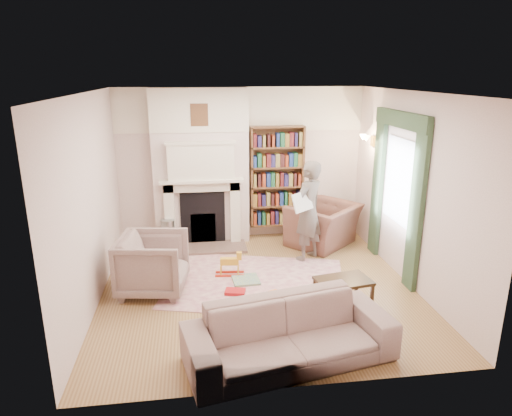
{
  "coord_description": "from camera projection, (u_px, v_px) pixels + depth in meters",
  "views": [
    {
      "loc": [
        -0.87,
        -6.05,
        3.06
      ],
      "look_at": [
        0.0,
        0.25,
        1.15
      ],
      "focal_mm": 32.0,
      "sensor_mm": 36.0,
      "label": 1
    }
  ],
  "objects": [
    {
      "name": "newspaper",
      "position": [
        302.0,
        202.0,
        7.26
      ],
      "size": [
        0.42,
        0.37,
        0.3
      ],
      "primitive_type": "cube",
      "rotation": [
        -0.35,
        0.0,
        0.68
      ],
      "color": "silver",
      "rests_on": "man_reading"
    },
    {
      "name": "comic_annuals",
      "position": [
        279.0,
        295.0,
        6.45
      ],
      "size": [
        0.66,
        0.43,
        0.02
      ],
      "color": "red",
      "rests_on": "rug"
    },
    {
      "name": "game_box_lid",
      "position": [
        235.0,
        292.0,
        6.52
      ],
      "size": [
        0.32,
        0.25,
        0.05
      ],
      "primitive_type": "cube",
      "rotation": [
        0.0,
        0.0,
        -0.24
      ],
      "color": "#A61316",
      "rests_on": "rug"
    },
    {
      "name": "pelmet",
      "position": [
        402.0,
        119.0,
        6.72
      ],
      "size": [
        0.09,
        1.7,
        0.24
      ],
      "primitive_type": "cube",
      "color": "#2C422A",
      "rests_on": "wall_right"
    },
    {
      "name": "floor",
      "position": [
        258.0,
        287.0,
        6.74
      ],
      "size": [
        4.5,
        4.5,
        0.0
      ],
      "primitive_type": "plane",
      "color": "brown",
      "rests_on": "ground"
    },
    {
      "name": "wall_front",
      "position": [
        293.0,
        259.0,
        4.2
      ],
      "size": [
        4.5,
        0.0,
        4.5
      ],
      "primitive_type": "plane",
      "rotation": [
        -1.57,
        0.0,
        0.0
      ],
      "color": "silver",
      "rests_on": "floor"
    },
    {
      "name": "ceiling",
      "position": [
        259.0,
        92.0,
        5.93
      ],
      "size": [
        4.5,
        4.5,
        0.0
      ],
      "primitive_type": "plane",
      "rotation": [
        3.14,
        0.0,
        0.0
      ],
      "color": "white",
      "rests_on": "wall_back"
    },
    {
      "name": "sofa",
      "position": [
        290.0,
        334.0,
        4.95
      ],
      "size": [
        2.4,
        1.32,
        0.66
      ],
      "primitive_type": "imported",
      "rotation": [
        0.0,
        0.0,
        0.2
      ],
      "color": "gray",
      "rests_on": "floor"
    },
    {
      "name": "coffee_table",
      "position": [
        343.0,
        295.0,
        6.03
      ],
      "size": [
        0.77,
        0.56,
        0.45
      ],
      "primitive_type": null,
      "rotation": [
        0.0,
        0.0,
        0.17
      ],
      "color": "#372413",
      "rests_on": "floor"
    },
    {
      "name": "wall_left",
      "position": [
        91.0,
        202.0,
        6.04
      ],
      "size": [
        0.0,
        4.5,
        4.5
      ],
      "primitive_type": "plane",
      "rotation": [
        1.57,
        0.0,
        1.57
      ],
      "color": "silver",
      "rests_on": "floor"
    },
    {
      "name": "armchair_reading",
      "position": [
        323.0,
        225.0,
        8.29
      ],
      "size": [
        1.55,
        1.54,
        0.76
      ],
      "primitive_type": "imported",
      "rotation": [
        0.0,
        0.0,
        3.87
      ],
      "color": "brown",
      "rests_on": "floor"
    },
    {
      "name": "fireplace",
      "position": [
        201.0,
        168.0,
        8.18
      ],
      "size": [
        1.7,
        0.58,
        2.8
      ],
      "color": "silver",
      "rests_on": "floor"
    },
    {
      "name": "wall_back",
      "position": [
        241.0,
        164.0,
        8.47
      ],
      "size": [
        4.5,
        0.0,
        4.5
      ],
      "primitive_type": "plane",
      "rotation": [
        1.57,
        0.0,
        0.0
      ],
      "color": "silver",
      "rests_on": "floor"
    },
    {
      "name": "board_game",
      "position": [
        246.0,
        280.0,
        6.91
      ],
      "size": [
        0.42,
        0.42,
        0.03
      ],
      "primitive_type": "cube",
      "rotation": [
        0.0,
        0.0,
        0.06
      ],
      "color": "#BFC746",
      "rests_on": "rug"
    },
    {
      "name": "rug",
      "position": [
        257.0,
        282.0,
        6.89
      ],
      "size": [
        3.0,
        2.57,
        0.01
      ],
      "primitive_type": "cube",
      "rotation": [
        0.0,
        0.0,
        -0.26
      ],
      "color": "beige",
      "rests_on": "floor"
    },
    {
      "name": "armchair_left",
      "position": [
        153.0,
        264.0,
        6.51
      ],
      "size": [
        1.06,
        1.03,
        0.85
      ],
      "primitive_type": "imported",
      "rotation": [
        0.0,
        0.0,
        1.43
      ],
      "color": "gray",
      "rests_on": "floor"
    },
    {
      "name": "man_reading",
      "position": [
        308.0,
        211.0,
        7.53
      ],
      "size": [
        0.73,
        0.7,
        1.69
      ],
      "primitive_type": "imported",
      "rotation": [
        0.0,
        0.0,
        3.82
      ],
      "color": "#5C524A",
      "rests_on": "floor"
    },
    {
      "name": "rocking_horse",
      "position": [
        229.0,
        264.0,
        7.07
      ],
      "size": [
        0.46,
        0.22,
        0.39
      ],
      "primitive_type": null,
      "rotation": [
        0.0,
        0.0,
        -0.11
      ],
      "color": "gold",
      "rests_on": "rug"
    },
    {
      "name": "curtain_left",
      "position": [
        416.0,
        210.0,
        6.4
      ],
      "size": [
        0.07,
        0.32,
        2.4
      ],
      "primitive_type": "cube",
      "color": "#2C422A",
      "rests_on": "floor"
    },
    {
      "name": "curtain_right",
      "position": [
        378.0,
        186.0,
        7.72
      ],
      "size": [
        0.07,
        0.32,
        2.4
      ],
      "primitive_type": "cube",
      "color": "#2C422A",
      "rests_on": "floor"
    },
    {
      "name": "wall_right",
      "position": [
        411.0,
        190.0,
        6.63
      ],
      "size": [
        0.0,
        4.5,
        4.5
      ],
      "primitive_type": "plane",
      "rotation": [
        1.57,
        0.0,
        -1.57
      ],
      "color": "silver",
      "rests_on": "floor"
    },
    {
      "name": "paraffin_heater",
      "position": [
        168.0,
        235.0,
        8.11
      ],
      "size": [
        0.28,
        0.28,
        0.55
      ],
      "primitive_type": "cylinder",
      "rotation": [
        0.0,
        0.0,
        0.17
      ],
      "color": "#96999D",
      "rests_on": "floor"
    },
    {
      "name": "wall_sconce",
      "position": [
        362.0,
        141.0,
        7.88
      ],
      "size": [
        0.2,
        0.24,
        0.24
      ],
      "primitive_type": null,
      "color": "gold",
      "rests_on": "wall_right"
    },
    {
      "name": "bookcase",
      "position": [
        277.0,
        177.0,
        8.5
      ],
      "size": [
        1.0,
        0.24,
        1.85
      ],
      "primitive_type": "cube",
      "color": "brown",
      "rests_on": "floor"
    },
    {
      "name": "window",
      "position": [
        399.0,
        181.0,
        6.99
      ],
      "size": [
        0.02,
        0.9,
        1.3
      ],
      "primitive_type": "cube",
      "color": "silver",
      "rests_on": "wall_right"
    }
  ]
}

